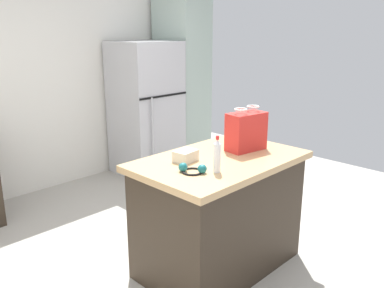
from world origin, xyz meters
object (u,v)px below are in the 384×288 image
(refrigerator, at_px, (146,108))
(shopping_bag, at_px, (246,131))
(small_box, at_px, (185,156))
(kitchen_island, at_px, (219,213))
(bottle, at_px, (217,156))
(tall_cabinet, at_px, (182,82))
(ear_defenders, at_px, (193,169))

(refrigerator, height_order, shopping_bag, refrigerator)
(shopping_bag, distance_m, small_box, 0.58)
(kitchen_island, distance_m, bottle, 0.66)
(tall_cabinet, distance_m, ear_defenders, 3.12)
(bottle, bearing_deg, shopping_bag, 18.18)
(shopping_bag, bearing_deg, bottle, -161.82)
(shopping_bag, height_order, ear_defenders, shopping_bag)
(tall_cabinet, distance_m, small_box, 2.87)
(small_box, bearing_deg, kitchen_island, -28.08)
(small_box, bearing_deg, tall_cabinet, 46.35)
(kitchen_island, distance_m, tall_cabinet, 2.89)
(tall_cabinet, relative_size, small_box, 14.14)
(kitchen_island, height_order, small_box, small_box)
(refrigerator, xyz_separation_m, small_box, (-1.32, -2.08, 0.11))
(kitchen_island, bearing_deg, ear_defenders, -168.52)
(kitchen_island, bearing_deg, refrigerator, 64.02)
(kitchen_island, relative_size, bottle, 5.10)
(tall_cabinet, distance_m, shopping_bag, 2.63)
(bottle, height_order, ear_defenders, bottle)
(kitchen_island, height_order, ear_defenders, ear_defenders)
(bottle, bearing_deg, tall_cabinet, 50.25)
(shopping_bag, distance_m, ear_defenders, 0.70)
(tall_cabinet, height_order, small_box, tall_cabinet)
(tall_cabinet, height_order, shopping_bag, tall_cabinet)
(refrigerator, xyz_separation_m, ear_defenders, (-1.45, -2.28, 0.09))
(shopping_bag, xyz_separation_m, ear_defenders, (-0.69, -0.07, -0.13))
(small_box, bearing_deg, refrigerator, 57.61)
(small_box, distance_m, bottle, 0.33)
(small_box, height_order, ear_defenders, small_box)
(kitchen_island, height_order, refrigerator, refrigerator)
(refrigerator, relative_size, small_box, 10.58)
(kitchen_island, relative_size, ear_defenders, 6.43)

